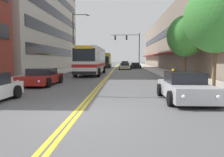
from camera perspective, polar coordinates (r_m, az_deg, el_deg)
name	(u,v)px	position (r m, az deg, el deg)	size (l,w,h in m)	color
ground_plane	(114,69)	(44.45, 0.66, 2.61)	(240.00, 240.00, 0.00)	#565659
sidewalk_left	(78,68)	(45.32, -8.79, 2.71)	(3.87, 106.00, 0.17)	#B2ADA5
sidewalk_right	(151,68)	(44.80, 10.21, 2.66)	(3.87, 106.00, 0.17)	#B2ADA5
centre_line	(114,69)	(44.45, 0.66, 2.62)	(0.34, 106.00, 0.01)	yellow
storefront_row_right	(183,41)	(46.12, 18.04, 9.24)	(9.10, 68.00, 10.92)	gray
city_bus	(92,60)	(27.15, -5.34, 4.94)	(2.84, 10.90, 3.27)	silver
car_navy_parked_left_near	(91,66)	(40.61, -5.62, 3.22)	(1.99, 4.57, 1.27)	#19234C
car_red_parked_left_mid	(42,77)	(16.81, -17.88, 0.35)	(2.20, 4.67, 1.22)	maroon
car_silver_parked_right_foreground	(185,87)	(10.52, 18.42, -2.23)	(2.03, 4.18, 1.29)	#B7B7BC
car_black_parked_right_mid	(135,66)	(46.17, 6.15, 3.37)	(2.16, 4.21, 1.19)	black
car_dark_grey_moving_lead	(125,64)	(61.54, 3.52, 3.85)	(2.01, 4.33, 1.33)	#38383D
car_beige_moving_second	(125,66)	(40.77, 3.36, 3.18)	(2.16, 4.33, 1.20)	#BCAD89
car_champagne_moving_third	(125,64)	(52.48, 3.39, 3.70)	(2.04, 4.74, 1.45)	beige
box_truck	(105,60)	(50.19, -1.81, 4.79)	(2.59, 7.93, 3.30)	#232328
traffic_signal_mast	(130,43)	(47.31, 4.77, 9.11)	(6.14, 0.38, 7.42)	#47474C
street_lamp_left_near	(2,6)	(13.80, -26.77, 16.64)	(2.58, 0.28, 7.99)	#47474C
street_lamp_left_far	(76,38)	(31.46, -9.49, 10.44)	(2.46, 0.28, 8.20)	#47474C
street_tree_right_near	(217,18)	(14.28, 25.65, 14.07)	(3.64, 3.64, 6.08)	brown
street_tree_right_mid	(186,36)	(22.90, 18.72, 10.46)	(3.67, 3.67, 6.00)	brown
fire_hydrant	(173,74)	(19.48, 15.64, 1.14)	(0.32, 0.24, 0.90)	yellow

